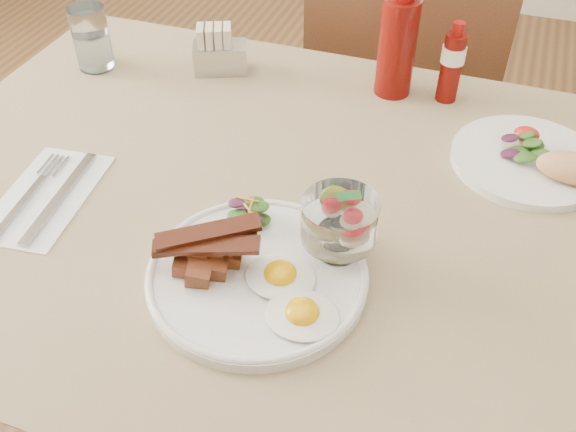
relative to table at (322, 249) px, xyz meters
name	(u,v)px	position (x,y,z in m)	size (l,w,h in m)	color
table	(322,249)	(0.00, 0.00, 0.00)	(1.33, 0.88, 0.75)	brown
chair_far	(402,105)	(0.00, 0.66, -0.14)	(0.42, 0.42, 0.93)	brown
main_plate	(257,276)	(-0.04, -0.17, 0.10)	(0.28, 0.28, 0.02)	white
fried_eggs	(291,294)	(0.02, -0.19, 0.11)	(0.15, 0.14, 0.02)	white
bacon_potato_pile	(208,252)	(-0.10, -0.18, 0.13)	(0.14, 0.10, 0.06)	maroon
side_salad	(249,214)	(-0.08, -0.08, 0.12)	(0.07, 0.07, 0.03)	#1E4512
fruit_cup	(340,220)	(0.05, -0.10, 0.16)	(0.10, 0.10, 0.10)	white
second_plate	(539,161)	(0.28, 0.19, 0.10)	(0.24, 0.23, 0.06)	white
ketchup_bottle	(397,45)	(0.02, 0.34, 0.18)	(0.09, 0.09, 0.19)	#600905
hot_sauce_bottle	(452,63)	(0.12, 0.35, 0.16)	(0.05, 0.05, 0.14)	#600905
sugar_caddy	(219,53)	(-0.30, 0.30, 0.13)	(0.11, 0.09, 0.09)	#AEAEB3
water_glass	(92,41)	(-0.53, 0.24, 0.14)	(0.07, 0.07, 0.12)	white
napkin_cutlery	(46,196)	(-0.39, -0.12, 0.09)	(0.14, 0.23, 0.01)	white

